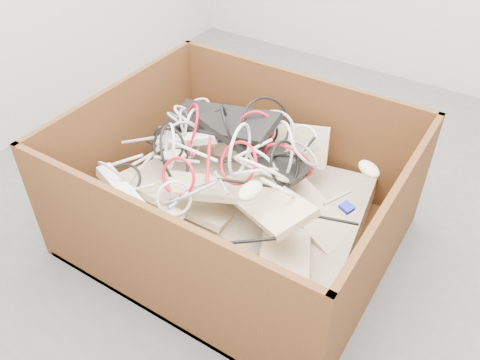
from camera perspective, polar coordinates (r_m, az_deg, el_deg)
The scene contains 8 objects.
ground at distance 2.33m, azimuth 5.76°, elevation -3.06°, with size 3.00×3.00×0.00m, color #4D4E50.
cardboard_box at distance 2.09m, azimuth -0.70°, elevation -3.48°, with size 1.23×1.02×0.57m.
keyboard_pile at distance 2.00m, azimuth 0.30°, elevation -0.61°, with size 1.00×0.91×0.41m.
mice_scatter at distance 1.90m, azimuth -0.79°, elevation -0.04°, with size 0.84×0.73×0.23m.
power_strip_left at distance 2.11m, azimuth -6.03°, elevation 4.60°, with size 0.27×0.05×0.04m, color white.
power_strip_right at distance 1.96m, azimuth -13.15°, elevation -1.33°, with size 0.30×0.06×0.04m, color white.
vga_plug at distance 1.84m, azimuth 12.07°, elevation -3.07°, with size 0.04×0.04×0.02m, color #0B18B0.
cable_tangle at distance 1.97m, azimuth -1.69°, elevation 3.56°, with size 1.05×0.83×0.41m.
Camera 1 is at (0.72, -1.56, 1.57)m, focal length 37.46 mm.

